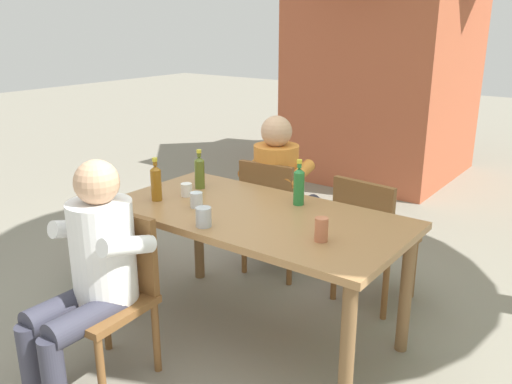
% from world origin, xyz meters
% --- Properties ---
extents(ground_plane, '(24.00, 24.00, 0.00)m').
position_xyz_m(ground_plane, '(0.00, 0.00, 0.00)').
color(ground_plane, gray).
extents(dining_table, '(1.71, 0.87, 0.78)m').
position_xyz_m(dining_table, '(0.00, 0.00, 0.68)').
color(dining_table, '#A37547').
rests_on(dining_table, ground_plane).
extents(chair_far_left, '(0.48, 0.48, 0.87)m').
position_xyz_m(chair_far_left, '(-0.38, 0.73, 0.49)').
color(chair_far_left, brown).
rests_on(chair_far_left, ground_plane).
extents(chair_near_left, '(0.47, 0.47, 0.87)m').
position_xyz_m(chair_near_left, '(-0.39, -0.73, 0.49)').
color(chair_near_left, brown).
rests_on(chair_near_left, ground_plane).
extents(chair_far_right, '(0.48, 0.48, 0.87)m').
position_xyz_m(chair_far_right, '(0.38, 0.73, 0.49)').
color(chair_far_right, brown).
rests_on(chair_far_right, ground_plane).
extents(person_in_white_shirt, '(0.47, 0.61, 1.18)m').
position_xyz_m(person_in_white_shirt, '(-0.38, 0.84, 0.66)').
color(person_in_white_shirt, orange).
rests_on(person_in_white_shirt, ground_plane).
extents(person_in_plaid_shirt, '(0.47, 0.61, 1.18)m').
position_xyz_m(person_in_plaid_shirt, '(-0.38, -0.84, 0.66)').
color(person_in_plaid_shirt, white).
rests_on(person_in_plaid_shirt, ground_plane).
extents(bottle_olive, '(0.06, 0.06, 0.25)m').
position_xyz_m(bottle_olive, '(-0.56, 0.16, 0.88)').
color(bottle_olive, '#566623').
rests_on(bottle_olive, dining_table).
extents(bottle_green, '(0.06, 0.06, 0.27)m').
position_xyz_m(bottle_green, '(0.12, 0.26, 0.89)').
color(bottle_green, '#287A38').
rests_on(bottle_green, dining_table).
extents(bottle_amber, '(0.06, 0.06, 0.26)m').
position_xyz_m(bottle_amber, '(-0.61, -0.18, 0.89)').
color(bottle_amber, '#996019').
rests_on(bottle_amber, dining_table).
extents(cup_white, '(0.07, 0.07, 0.08)m').
position_xyz_m(cup_white, '(-0.52, -0.02, 0.82)').
color(cup_white, white).
rests_on(cup_white, dining_table).
extents(cup_glass, '(0.07, 0.07, 0.09)m').
position_xyz_m(cup_glass, '(-0.33, -0.13, 0.82)').
color(cup_glass, silver).
rests_on(cup_glass, dining_table).
extents(cup_terracotta, '(0.07, 0.07, 0.12)m').
position_xyz_m(cup_terracotta, '(0.50, -0.14, 0.84)').
color(cup_terracotta, '#BC6B47').
rests_on(cup_terracotta, dining_table).
extents(cup_steel, '(0.08, 0.08, 0.10)m').
position_xyz_m(cup_steel, '(-0.09, -0.34, 0.83)').
color(cup_steel, '#B2B7BC').
rests_on(cup_steel, dining_table).
extents(backpack_by_near_side, '(0.31, 0.23, 0.47)m').
position_xyz_m(backpack_by_near_side, '(-1.23, -0.15, 0.23)').
color(backpack_by_near_side, '#47663D').
rests_on(backpack_by_near_side, ground_plane).
extents(backpack_by_far_side, '(0.34, 0.24, 0.45)m').
position_xyz_m(backpack_by_far_side, '(-1.44, 0.16, 0.22)').
color(backpack_by_far_side, maroon).
rests_on(backpack_by_far_side, ground_plane).
extents(brick_kiosk, '(2.04, 2.17, 2.90)m').
position_xyz_m(brick_kiosk, '(-0.93, 3.85, 1.52)').
color(brick_kiosk, '#B25638').
rests_on(brick_kiosk, ground_plane).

